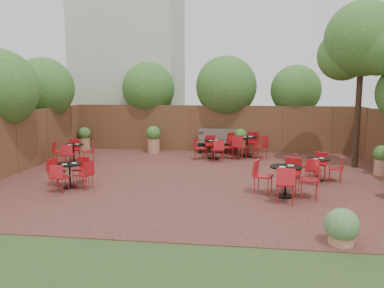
# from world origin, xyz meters

# --- Properties ---
(ground) EXTENTS (80.00, 80.00, 0.00)m
(ground) POSITION_xyz_m (0.00, 0.00, 0.00)
(ground) COLOR #354F23
(ground) RESTS_ON ground
(courtyard_paving) EXTENTS (12.00, 10.00, 0.02)m
(courtyard_paving) POSITION_xyz_m (0.00, 0.00, 0.01)
(courtyard_paving) COLOR #3A1B18
(courtyard_paving) RESTS_ON ground
(fence_back) EXTENTS (12.00, 0.08, 2.00)m
(fence_back) POSITION_xyz_m (0.00, 5.00, 1.00)
(fence_back) COLOR #53321E
(fence_back) RESTS_ON ground
(fence_left) EXTENTS (0.08, 10.00, 2.00)m
(fence_left) POSITION_xyz_m (-6.00, 0.00, 1.00)
(fence_left) COLOR #53321E
(fence_left) RESTS_ON ground
(neighbour_building) EXTENTS (5.00, 4.00, 8.00)m
(neighbour_building) POSITION_xyz_m (-4.50, 8.00, 4.00)
(neighbour_building) COLOR beige
(neighbour_building) RESTS_ON ground
(overhang_foliage) EXTENTS (15.42, 10.49, 2.66)m
(overhang_foliage) POSITION_xyz_m (-2.27, 3.04, 2.71)
(overhang_foliage) COLOR #356B22
(overhang_foliage) RESTS_ON ground
(courtyard_tree) EXTENTS (2.69, 2.59, 5.61)m
(courtyard_tree) POSITION_xyz_m (5.16, 2.34, 4.20)
(courtyard_tree) COLOR black
(courtyard_tree) RESTS_ON courtyard_paving
(park_bench_left) EXTENTS (1.64, 0.53, 1.01)m
(park_bench_left) POSITION_xyz_m (0.31, 4.63, 0.54)
(park_bench_left) COLOR brown
(park_bench_left) RESTS_ON courtyard_paving
(park_bench_right) EXTENTS (1.61, 0.52, 0.99)m
(park_bench_right) POSITION_xyz_m (0.19, 4.63, 0.53)
(park_bench_right) COLOR brown
(park_bench_right) RESTS_ON courtyard_paving
(bistro_tables) EXTENTS (9.78, 7.17, 0.93)m
(bistro_tables) POSITION_xyz_m (0.11, 1.07, 0.45)
(bistro_tables) COLOR black
(bistro_tables) RESTS_ON courtyard_paving
(planters) EXTENTS (11.84, 4.07, 1.14)m
(planters) POSITION_xyz_m (-0.68, 3.83, 0.59)
(planters) COLOR #AE7757
(planters) RESTS_ON courtyard_paving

